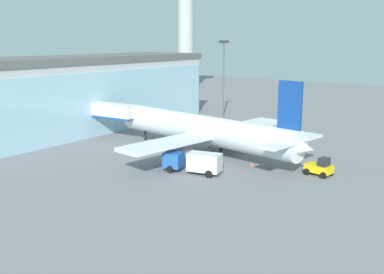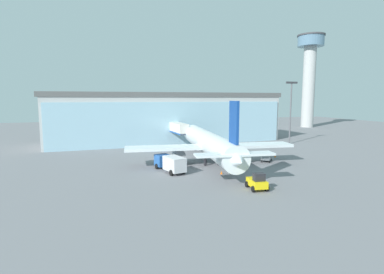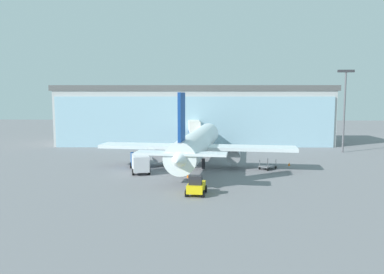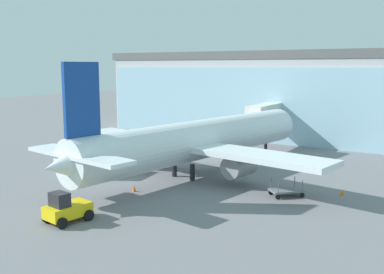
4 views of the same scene
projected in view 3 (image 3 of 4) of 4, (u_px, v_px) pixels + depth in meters
name	position (u px, v px, depth m)	size (l,w,h in m)	color
ground	(185.00, 173.00, 54.26)	(240.00, 240.00, 0.00)	slate
terminal_building	(194.00, 115.00, 87.53)	(62.97, 17.35, 13.38)	#B7B7B7
jet_bridge	(194.00, 127.00, 78.12)	(3.15, 11.34, 5.98)	silver
apron_light_mast	(345.00, 103.00, 72.81)	(3.20, 0.40, 16.11)	#59595E
airplane	(197.00, 144.00, 58.73)	(30.57, 35.38, 11.48)	white
catering_truck	(140.00, 162.00, 54.87)	(4.04, 7.62, 2.65)	#2659A5
baggage_cart	(268.00, 166.00, 56.68)	(3.04, 3.16, 1.50)	slate
pushback_tug	(196.00, 186.00, 41.96)	(2.45, 3.37, 2.30)	yellow
safety_cone_nose	(188.00, 176.00, 50.76)	(0.36, 0.36, 0.55)	orange
safety_cone_wingtip	(289.00, 164.00, 59.64)	(0.36, 0.36, 0.55)	orange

